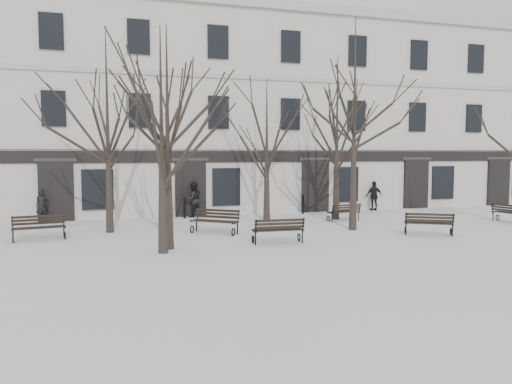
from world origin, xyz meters
name	(u,v)px	position (x,y,z in m)	size (l,w,h in m)	color
ground	(313,238)	(0.00, 0.00, 0.00)	(100.00, 100.00, 0.00)	silver
building	(232,117)	(0.00, 12.96, 5.52)	(40.40, 10.20, 11.40)	beige
tree_0	(161,113)	(-5.92, -1.27, 4.60)	(5.15, 5.15, 7.35)	black
tree_1	(167,110)	(-5.64, -0.63, 4.74)	(5.31, 5.31, 7.58)	black
tree_2	(355,98)	(2.43, 1.43, 5.60)	(6.27, 6.27, 8.95)	black
tree_4	(107,108)	(-7.57, 3.67, 5.14)	(5.76, 5.76, 8.23)	black
tree_5	(267,132)	(-0.24, 5.17, 4.29)	(4.80, 4.80, 6.86)	black
tree_6	(337,116)	(3.22, 4.69, 5.08)	(5.69, 5.69, 8.12)	black
bench_0	(39,227)	(-10.15, 2.51, 0.51)	(1.95, 0.96, 0.95)	black
bench_1	(278,229)	(-1.70, -0.71, 0.51)	(1.90, 0.77, 0.94)	black
bench_2	(429,223)	(4.65, -0.78, 0.51)	(1.92, 1.49, 0.94)	black
bench_3	(215,220)	(-3.43, 2.17, 0.54)	(1.96, 1.76, 1.00)	black
bench_4	(344,211)	(3.39, 4.11, 0.45)	(1.73, 0.85, 0.84)	black
bench_5	(511,213)	(10.59, 1.17, 0.49)	(1.05, 1.87, 0.90)	black
bollard_a	(185,207)	(-3.93, 7.21, 0.58)	(0.14, 0.14, 1.09)	black
bollard_b	(303,204)	(2.50, 7.28, 0.55)	(0.13, 0.13, 1.04)	black
pedestrian_a	(43,223)	(-10.59, 7.39, 0.00)	(0.59, 0.39, 1.61)	black
pedestrian_b	(194,217)	(-3.41, 7.57, 0.00)	(0.88, 0.69, 1.82)	black
pedestrian_c	(374,210)	(7.01, 7.57, 0.00)	(0.99, 0.41, 1.69)	black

